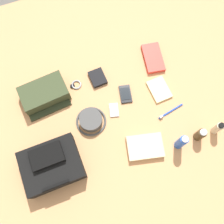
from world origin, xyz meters
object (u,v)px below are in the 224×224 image
object	(u,v)px
backpack	(52,165)
deodorant_spray	(181,142)
paperback_novel	(153,58)
media_player	(114,110)
toiletry_pouch	(45,94)
toothbrush	(169,112)
folded_towel	(145,147)
bucket_hat	(91,120)
cell_phone	(125,94)
wristwatch	(76,85)
notepad	(159,89)
lotion_bottle	(217,128)
wallet	(97,78)
cologne_bottle	(200,135)

from	to	relation	value
backpack	deodorant_spray	size ratio (longest dim) A/B	1.93
paperback_novel	deodorant_spray	bearing A→B (deg)	80.87
media_player	toiletry_pouch	bearing A→B (deg)	-32.89
deodorant_spray	toothbrush	world-z (taller)	deodorant_spray
media_player	folded_towel	world-z (taller)	folded_towel
bucket_hat	cell_phone	distance (m)	0.27
wristwatch	toothbrush	distance (m)	0.59
bucket_hat	media_player	xyz separation A→B (m)	(-0.15, -0.01, -0.02)
cell_phone	notepad	distance (m)	0.21
paperback_novel	toiletry_pouch	bearing A→B (deg)	0.45
cell_phone	lotion_bottle	bearing A→B (deg)	135.12
cell_phone	folded_towel	distance (m)	0.34
notepad	folded_towel	world-z (taller)	folded_towel
backpack	wallet	xyz separation A→B (m)	(-0.41, -0.42, -0.05)
backpack	cell_phone	size ratio (longest dim) A/B	2.48
cell_phone	folded_towel	bearing A→B (deg)	86.90
media_player	bucket_hat	bearing A→B (deg)	5.34
deodorant_spray	lotion_bottle	bearing A→B (deg)	-179.53
notepad	cell_phone	bearing A→B (deg)	-15.33
notepad	backpack	bearing A→B (deg)	13.45
toiletry_pouch	folded_towel	xyz separation A→B (m)	(-0.44, 0.50, -0.03)
media_player	wallet	distance (m)	0.23
deodorant_spray	wallet	xyz separation A→B (m)	(0.29, -0.56, -0.07)
wristwatch	wallet	bearing A→B (deg)	177.58
toothbrush	lotion_bottle	bearing A→B (deg)	135.20
bucket_hat	toothbrush	size ratio (longest dim) A/B	1.05
toiletry_pouch	media_player	bearing A→B (deg)	147.11
lotion_bottle	wallet	xyz separation A→B (m)	(0.52, -0.56, -0.05)
bucket_hat	wallet	world-z (taller)	bucket_hat
bucket_hat	deodorant_spray	bearing A→B (deg)	143.15
backpack	paperback_novel	bearing A→B (deg)	-151.83
toothbrush	media_player	bearing A→B (deg)	-23.31
wristwatch	folded_towel	bearing A→B (deg)	115.64
deodorant_spray	media_player	size ratio (longest dim) A/B	1.71
toiletry_pouch	lotion_bottle	xyz separation A→B (m)	(-0.85, 0.55, 0.01)
bucket_hat	wristwatch	size ratio (longest dim) A/B	2.51
lotion_bottle	deodorant_spray	world-z (taller)	deodorant_spray
toiletry_pouch	bucket_hat	bearing A→B (deg)	129.89
wristwatch	deodorant_spray	bearing A→B (deg)	127.16
toiletry_pouch	cologne_bottle	size ratio (longest dim) A/B	2.46
cell_phone	cologne_bottle	bearing A→B (deg)	126.40
bucket_hat	paperback_novel	xyz separation A→B (m)	(-0.51, -0.25, -0.01)
cell_phone	bucket_hat	bearing A→B (deg)	18.34
bucket_hat	wristwatch	xyz separation A→B (m)	(0.01, -0.25, -0.02)
cell_phone	paperback_novel	bearing A→B (deg)	-147.13
media_player	backpack	bearing A→B (deg)	23.53
cell_phone	toiletry_pouch	bearing A→B (deg)	-19.22
cologne_bottle	notepad	bearing A→B (deg)	-76.05
backpack	wallet	bearing A→B (deg)	-134.28
backpack	toothbrush	xyz separation A→B (m)	(-0.73, -0.06, -0.05)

